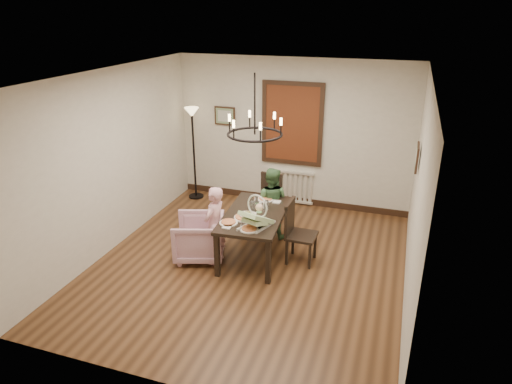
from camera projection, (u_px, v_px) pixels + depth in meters
The scene contains 17 objects.
room_shell at pixel (257, 169), 6.70m from camera, with size 4.51×5.00×2.81m.
dining_table at pixel (255, 218), 6.93m from camera, with size 0.98×1.60×0.72m.
chair_far at pixel (267, 200), 8.02m from camera, with size 0.40×0.40×0.91m, color black, non-canonical shape.
chair_right at pixel (302, 232), 6.82m from camera, with size 0.43×0.43×0.98m, color black, non-canonical shape.
armchair at pixel (199, 238), 6.99m from camera, with size 0.73×0.75×0.68m, color #DDA9BC.
elderly_woman at pixel (215, 232), 6.81m from camera, with size 0.37×0.24×1.01m, color pink.
seated_man at pixel (271, 208), 7.61m from camera, with size 0.49×0.38×1.00m, color #436C40.
baby_bouncer at pixel (256, 216), 6.41m from camera, with size 0.37×0.50×0.33m, color #B0D190, non-canonical shape.
salad_bowl at pixel (248, 216), 6.74m from camera, with size 0.28×0.28×0.07m, color white.
pizza_platter at pixel (245, 217), 6.72m from camera, with size 0.33×0.33×0.04m, color tan.
drinking_glass at pixel (253, 206), 6.96m from camera, with size 0.08×0.08×0.16m, color silver.
window_blinds at pixel (292, 124), 8.46m from camera, with size 1.00×0.03×1.40m, color #663014.
radiator at pixel (290, 186), 8.95m from camera, with size 0.92×0.12×0.62m, color silver, non-canonical shape.
picture_back at pixel (225, 116), 8.85m from camera, with size 0.42×0.03×0.36m, color black.
picture_right at pixel (417, 157), 6.43m from camera, with size 0.42×0.03×0.36m, color black.
floor_lamp at pixel (194, 155), 9.01m from camera, with size 0.30×0.30×1.80m, color black, non-canonical shape.
chandelier at pixel (255, 134), 6.43m from camera, with size 0.80×0.80×0.04m, color black.
Camera 1 is at (2.00, -5.64, 3.63)m, focal length 32.00 mm.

